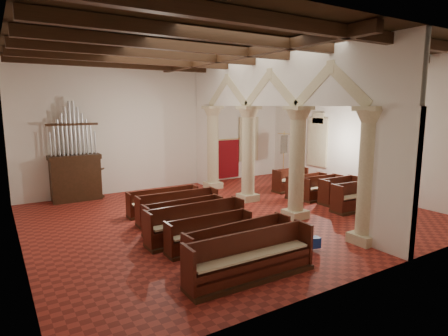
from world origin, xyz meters
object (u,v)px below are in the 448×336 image
at_px(processional_banner, 283,166).
at_px(nave_pew_0, 251,264).
at_px(pipe_organ, 75,169).
at_px(aisle_pew_0, 356,201).
at_px(lectern, 96,185).

distance_m(processional_banner, nave_pew_0, 11.87).
bearing_deg(pipe_organ, aisle_pew_0, -39.94).
relative_size(processional_banner, nave_pew_0, 0.81).
relative_size(lectern, processional_banner, 0.50).
bearing_deg(pipe_organ, nave_pew_0, -78.76).
xyz_separation_m(processional_banner, aisle_pew_0, (-1.32, -5.87, -0.46)).
relative_size(pipe_organ, nave_pew_0, 1.31).
bearing_deg(aisle_pew_0, lectern, 141.04).
height_order(processional_banner, nave_pew_0, processional_banner).
bearing_deg(pipe_organ, processional_banner, -9.18).
distance_m(pipe_organ, processional_banner, 10.47).
height_order(pipe_organ, processional_banner, pipe_organ).
relative_size(lectern, nave_pew_0, 0.40).
bearing_deg(aisle_pew_0, processional_banner, 81.03).
relative_size(pipe_organ, aisle_pew_0, 2.00).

